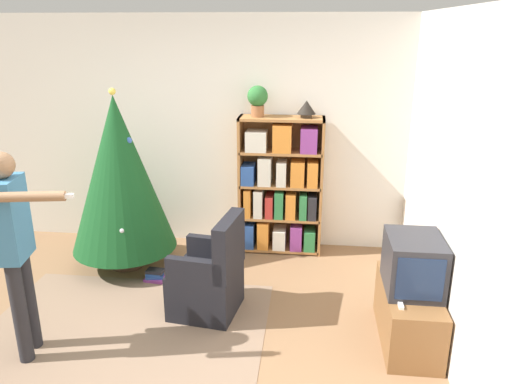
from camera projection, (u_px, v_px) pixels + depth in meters
name	position (u px, v px, depth m)	size (l,w,h in m)	color
ground_plane	(166.00, 359.00, 3.88)	(14.00, 14.00, 0.00)	#846042
wall_back	(218.00, 133.00, 5.68)	(8.00, 0.10, 2.60)	silver
wall_right	(481.00, 214.00, 3.24)	(0.10, 8.00, 2.60)	silver
area_rug	(125.00, 329.00, 4.25)	(2.38, 1.77, 0.01)	#7F6651
bookshelf	(281.00, 188.00, 5.55)	(0.93, 0.32, 1.54)	#A8703D
tv_stand	(408.00, 314.00, 4.05)	(0.42, 0.94, 0.47)	brown
television	(413.00, 264.00, 3.91)	(0.42, 0.54, 0.43)	#28282D
game_remote	(400.00, 304.00, 3.72)	(0.04, 0.12, 0.02)	white
christmas_tree	(120.00, 175.00, 5.09)	(1.08, 1.08, 1.90)	#4C3323
armchair	(210.00, 279.00, 4.43)	(0.64, 0.64, 0.92)	black
standing_person	(15.00, 240.00, 3.65)	(0.68, 0.46, 1.63)	#232328
potted_plant	(258.00, 99.00, 5.28)	(0.22, 0.22, 0.33)	#935B38
table_lamp	(306.00, 108.00, 5.25)	(0.20, 0.20, 0.18)	#473828
book_pile_near_tree	(155.00, 275.00, 5.07)	(0.22, 0.18, 0.11)	#843889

